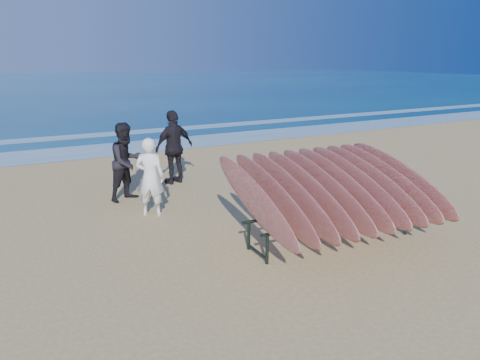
# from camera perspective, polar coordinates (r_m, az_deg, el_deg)

# --- Properties ---
(ground) EXTENTS (120.00, 120.00, 0.00)m
(ground) POSITION_cam_1_polar(r_m,az_deg,el_deg) (8.56, 2.65, -7.36)
(ground) COLOR tan
(ground) RESTS_ON ground
(ocean) EXTENTS (160.00, 160.00, 0.00)m
(ocean) POSITION_cam_1_polar(r_m,az_deg,el_deg) (61.94, -25.89, 10.34)
(ocean) COLOR navy
(ocean) RESTS_ON ground
(foam_near) EXTENTS (160.00, 160.00, 0.00)m
(foam_near) POSITION_cam_1_polar(r_m,az_deg,el_deg) (17.53, -14.96, 3.70)
(foam_near) COLOR white
(foam_near) RESTS_ON ground
(foam_far) EXTENTS (160.00, 160.00, 0.00)m
(foam_far) POSITION_cam_1_polar(r_m,az_deg,el_deg) (20.90, -17.43, 5.23)
(foam_far) COLOR white
(foam_far) RESTS_ON ground
(surfboard_rack) EXTENTS (3.36, 3.14, 1.69)m
(surfboard_rack) POSITION_cam_1_polar(r_m,az_deg,el_deg) (8.33, 11.25, -1.00)
(surfboard_rack) COLOR black
(surfboard_rack) RESTS_ON ground
(person_white) EXTENTS (0.72, 0.66, 1.65)m
(person_white) POSITION_cam_1_polar(r_m,az_deg,el_deg) (9.81, -10.92, 0.35)
(person_white) COLOR white
(person_white) RESTS_ON ground
(person_dark_a) EXTENTS (1.07, 0.97, 1.80)m
(person_dark_a) POSITION_cam_1_polar(r_m,az_deg,el_deg) (11.01, -13.65, 2.18)
(person_dark_a) COLOR black
(person_dark_a) RESTS_ON ground
(person_dark_b) EXTENTS (1.20, 0.71, 1.91)m
(person_dark_b) POSITION_cam_1_polar(r_m,az_deg,el_deg) (12.28, -8.03, 3.99)
(person_dark_b) COLOR black
(person_dark_b) RESTS_ON ground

